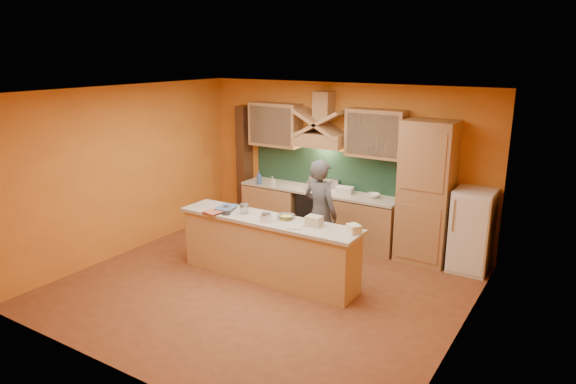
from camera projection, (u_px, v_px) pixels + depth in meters
The scene contains 36 objects.
floor at pixel (263, 286), 7.49m from camera, with size 5.50×5.00×0.01m, color brown.
ceiling at pixel (260, 92), 6.75m from camera, with size 5.50×5.00×0.01m, color white.
wall_back at pixel (342, 162), 9.16m from camera, with size 5.50×0.02×2.80m, color orange.
wall_front at pixel (117, 252), 5.08m from camera, with size 5.50×0.02×2.80m, color orange.
wall_left at pixel (126, 171), 8.53m from camera, with size 0.02×5.00×2.80m, color orange.
wall_right at pixel (464, 230), 5.71m from camera, with size 0.02×5.00×2.80m, color orange.
base_cabinet_left at pixel (274, 207), 9.81m from camera, with size 1.10×0.60×0.86m, color tan.
base_cabinet_right at pixel (366, 225), 8.84m from camera, with size 1.10×0.60×0.86m, color tan.
counter_top at pixel (318, 191), 9.20m from camera, with size 3.00×0.62×0.04m, color beige.
stove at pixel (318, 214), 9.32m from camera, with size 0.60×0.58×0.90m, color black.
backsplash at pixel (326, 169), 9.34m from camera, with size 3.00×0.03×0.70m, color #173426.
range_hood at pixel (321, 140), 9.00m from camera, with size 0.92×0.50×0.24m, color tan.
hood_chimney at pixel (324, 106), 8.93m from camera, with size 0.30×0.30×0.50m, color tan.
upper_cabinet_left at pixel (275, 125), 9.52m from camera, with size 1.00×0.35×0.80m, color tan.
upper_cabinet_right at pixel (376, 133), 8.50m from camera, with size 1.00×0.35×0.80m, color tan.
pantry_column at pixel (426, 193), 8.14m from camera, with size 0.80×0.60×2.30m, color tan.
fridge at pixel (472, 231), 7.89m from camera, with size 0.58×0.60×1.30m, color white.
trim_column_left at pixel (245, 164), 10.15m from camera, with size 0.20×0.30×2.30m, color #472816.
island_body at pixel (268, 250), 7.67m from camera, with size 2.80×0.55×0.88m, color tan.
island_top at pixel (268, 220), 7.54m from camera, with size 2.90×0.62×0.05m, color beige.
person at pixel (320, 213), 8.05m from camera, with size 0.63×0.41×1.73m, color #4C4C51.
pot_large at pixel (313, 186), 9.18m from camera, with size 0.23×0.23×0.16m, color #B2B2B9.
pot_small at pixel (326, 186), 9.25m from camera, with size 0.18×0.18×0.14m, color silver.
soap_bottle_a at pixel (273, 181), 9.41m from camera, with size 0.08×0.08×0.18m, color beige.
soap_bottle_b at pixel (259, 177), 9.53m from camera, with size 0.10×0.10×0.26m, color #365996.
bowl_back at pixel (373, 196), 8.69m from camera, with size 0.22×0.22×0.07m, color white.
dish_rack at pixel (345, 190), 8.98m from camera, with size 0.29×0.23×0.10m, color silver.
book_lower at pixel (211, 210), 7.89m from camera, with size 0.26×0.34×0.03m, color #BB5A42.
book_upper at pixel (219, 207), 7.98m from camera, with size 0.26×0.35×0.03m, color #446896.
jar_large at pixel (244, 209), 7.75m from camera, with size 0.13×0.13×0.15m, color silver.
jar_small at pixel (226, 210), 7.71m from camera, with size 0.13×0.13×0.12m, color white.
kitchen_scale at pixel (266, 218), 7.38m from camera, with size 0.12×0.12×0.10m, color white.
mixing_bowl at pixel (286, 217), 7.52m from camera, with size 0.24×0.24×0.06m, color silver.
cloth at pixel (294, 227), 7.14m from camera, with size 0.22×0.16×0.01m, color beige.
grocery_bag_a at pixel (314, 221), 7.20m from camera, with size 0.22×0.17×0.14m, color beige.
grocery_bag_b at pixel (354, 229), 6.92m from camera, with size 0.19×0.15×0.12m, color beige.
Camera 1 is at (3.95, -5.62, 3.32)m, focal length 32.00 mm.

